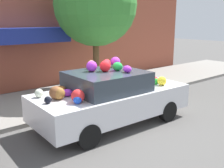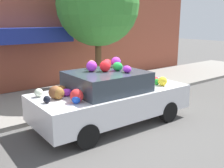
% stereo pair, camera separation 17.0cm
% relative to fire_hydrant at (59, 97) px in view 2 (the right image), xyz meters
% --- Properties ---
extents(ground_plane, '(60.00, 60.00, 0.00)m').
position_rel_fire_hydrant_xyz_m(ground_plane, '(0.71, -1.63, -0.46)').
color(ground_plane, '#565451').
extents(sidewalk_curb, '(24.00, 3.20, 0.12)m').
position_rel_fire_hydrant_xyz_m(sidewalk_curb, '(0.71, 1.07, -0.40)').
color(sidewalk_curb, gray).
rests_on(sidewalk_curb, ground).
extents(building_facade, '(18.00, 1.20, 4.76)m').
position_rel_fire_hydrant_xyz_m(building_facade, '(0.68, 3.28, 1.91)').
color(building_facade, '#9E4C38').
rests_on(building_facade, ground).
extents(street_tree, '(3.06, 3.06, 4.70)m').
position_rel_fire_hydrant_xyz_m(street_tree, '(2.37, 1.25, 2.82)').
color(street_tree, brown).
rests_on(street_tree, sidewalk_curb).
extents(fire_hydrant, '(0.20, 0.20, 0.70)m').
position_rel_fire_hydrant_xyz_m(fire_hydrant, '(0.00, 0.00, 0.00)').
color(fire_hydrant, red).
rests_on(fire_hydrant, sidewalk_curb).
extents(art_car, '(4.25, 1.94, 1.72)m').
position_rel_fire_hydrant_xyz_m(art_car, '(0.67, -1.69, 0.29)').
color(art_car, silver).
rests_on(art_car, ground).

